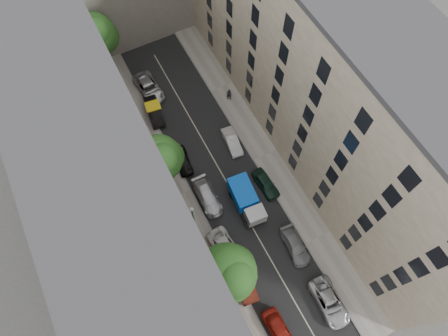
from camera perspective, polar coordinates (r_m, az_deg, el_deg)
ground at (r=45.02m, az=-0.19°, el=-1.04°), size 120.00×120.00×0.00m
road_surface at (r=45.01m, az=-0.19°, el=-1.03°), size 8.00×44.00×0.02m
sidewalk_left at (r=44.23m, az=-6.55°, el=-3.95°), size 3.00×44.00×0.15m
sidewalk_right at (r=46.33m, az=5.87°, el=1.84°), size 3.00×44.00×0.15m
building_left at (r=35.25m, az=-16.35°, el=-1.53°), size 8.00×44.00×20.00m
building_right at (r=40.28m, az=14.12°, el=11.64°), size 8.00×44.00×20.00m
tarp_truck at (r=42.43m, az=3.17°, el=-4.55°), size 2.57×5.56×2.49m
car_left_0 at (r=40.44m, az=7.92°, el=-22.07°), size 1.88×4.44×1.50m
car_left_1 at (r=40.72m, az=2.76°, el=-15.75°), size 2.06×4.70×1.50m
car_left_2 at (r=41.46m, az=0.33°, el=-11.44°), size 2.75×4.99×1.32m
car_left_3 at (r=43.25m, az=-2.39°, el=-4.12°), size 2.09×4.90×1.41m
car_left_4 at (r=45.33m, az=-5.90°, el=1.04°), size 2.08×4.07×1.33m
car_left_5 at (r=49.13m, az=-9.94°, el=7.96°), size 2.09×4.64×1.48m
car_left_6 at (r=51.37m, az=-10.68°, el=11.22°), size 2.78×5.39×1.45m
car_right_0 at (r=41.66m, az=14.83°, el=-18.05°), size 2.57×5.16×1.40m
car_right_1 at (r=42.19m, az=10.14°, el=-10.92°), size 2.17×4.55×1.28m
car_right_2 at (r=44.09m, az=5.99°, el=-2.25°), size 1.82×4.04×1.35m
car_right_3 at (r=46.32m, az=1.15°, el=3.81°), size 1.74×4.02×1.29m
tree_near at (r=35.35m, az=0.68°, el=-14.91°), size 5.47×5.23×8.92m
tree_mid at (r=39.20m, az=-9.14°, el=1.14°), size 5.11×4.81×9.13m
tree_far at (r=50.39m, az=-17.91°, el=17.42°), size 5.45×5.20×9.22m
lamp_post at (r=39.24m, az=-4.44°, el=-6.93°), size 0.36×0.36×5.88m
pedestrian at (r=49.50m, az=0.72°, el=10.48°), size 0.76×0.61×1.80m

